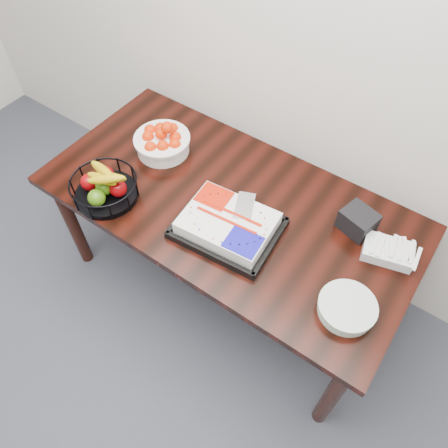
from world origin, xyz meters
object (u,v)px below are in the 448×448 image
Objects in this scene: cake_tray at (228,225)px; tangerine_bowl at (162,139)px; fruit_basket at (104,187)px; napkin_box at (358,221)px; table at (228,213)px; plate_stack at (347,308)px.

tangerine_bowl reaches higher than cake_tray.
tangerine_bowl is (-0.57, 0.23, 0.04)m from cake_tray.
tangerine_bowl is at bearing 87.88° from fruit_basket.
napkin_box is (1.03, 0.11, -0.03)m from tangerine_bowl.
napkin_box reaches higher than table.
cake_tray is 0.62m from tangerine_bowl.
tangerine_bowl reaches higher than napkin_box.
cake_tray is 2.08× the size of plate_stack.
tangerine_bowl is (-0.47, 0.09, 0.16)m from table.
napkin_box reaches higher than plate_stack.
fruit_basket is at bearing -147.72° from table.
cake_tray is 0.61m from plate_stack.
cake_tray is at bearing 15.87° from fruit_basket.
plate_stack is 1.59× the size of napkin_box.
table is 7.81× the size of plate_stack.
cake_tray is 1.52× the size of fruit_basket.
cake_tray is (0.10, -0.14, 0.13)m from table.
plate_stack is (1.18, -0.29, -0.05)m from tangerine_bowl.
tangerine_bowl is 1.04m from napkin_box.
table is 6.25× the size of tangerine_bowl.
plate_stack is (1.19, 0.11, -0.04)m from fruit_basket.
tangerine_bowl is at bearing 166.11° from plate_stack.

